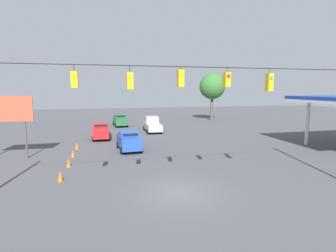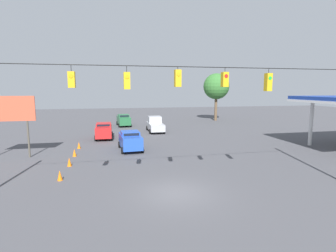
{
  "view_description": "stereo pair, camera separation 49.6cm",
  "coord_description": "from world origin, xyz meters",
  "px_view_note": "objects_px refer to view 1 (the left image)",
  "views": [
    {
      "loc": [
        3.92,
        13.83,
        5.91
      ],
      "look_at": [
        -0.77,
        -5.8,
        3.08
      ],
      "focal_mm": 28.0,
      "sensor_mm": 36.0,
      "label": 1
    },
    {
      "loc": [
        3.43,
        13.94,
        5.91
      ],
      "look_at": [
        -0.77,
        -5.8,
        3.08
      ],
      "focal_mm": 28.0,
      "sensor_mm": 36.0,
      "label": 2
    }
  ],
  "objects_px": {
    "traffic_cone_second": "(69,163)",
    "traffic_cone_nearest": "(60,176)",
    "traffic_cone_fourth": "(77,146)",
    "tree_horizon_left": "(212,87)",
    "sedan_green_withflow_deep": "(120,120)",
    "traffic_cone_third": "(73,153)",
    "sedan_red_withflow_far": "(101,131)",
    "overhead_signal_span": "(182,104)",
    "pickup_truck_silver_oncoming_deep": "(152,125)",
    "roadside_billboard": "(2,113)",
    "sedan_blue_withflow_mid": "(129,140)"
  },
  "relations": [
    {
      "from": "traffic_cone_second",
      "to": "traffic_cone_nearest",
      "type": "bearing_deg",
      "value": 88.16
    },
    {
      "from": "traffic_cone_fourth",
      "to": "tree_horizon_left",
      "type": "bearing_deg",
      "value": -139.1
    },
    {
      "from": "sedan_green_withflow_deep",
      "to": "traffic_cone_third",
      "type": "xyz_separation_m",
      "value": [
        5.15,
        18.9,
        -0.64
      ]
    },
    {
      "from": "sedan_red_withflow_far",
      "to": "overhead_signal_span",
      "type": "bearing_deg",
      "value": 104.04
    },
    {
      "from": "overhead_signal_span",
      "to": "sedan_red_withflow_far",
      "type": "distance_m",
      "value": 19.47
    },
    {
      "from": "traffic_cone_third",
      "to": "tree_horizon_left",
      "type": "bearing_deg",
      "value": -134.8
    },
    {
      "from": "pickup_truck_silver_oncoming_deep",
      "to": "overhead_signal_span",
      "type": "bearing_deg",
      "value": 84.16
    },
    {
      "from": "sedan_red_withflow_far",
      "to": "traffic_cone_fourth",
      "type": "distance_m",
      "value": 5.55
    },
    {
      "from": "sedan_green_withflow_deep",
      "to": "sedan_red_withflow_far",
      "type": "height_order",
      "value": "sedan_red_withflow_far"
    },
    {
      "from": "overhead_signal_span",
      "to": "roadside_billboard",
      "type": "relative_size",
      "value": 4.13
    },
    {
      "from": "overhead_signal_span",
      "to": "roadside_billboard",
      "type": "distance_m",
      "value": 16.47
    },
    {
      "from": "traffic_cone_third",
      "to": "sedan_red_withflow_far",
      "type": "bearing_deg",
      "value": -105.86
    },
    {
      "from": "sedan_green_withflow_deep",
      "to": "pickup_truck_silver_oncoming_deep",
      "type": "height_order",
      "value": "pickup_truck_silver_oncoming_deep"
    },
    {
      "from": "overhead_signal_span",
      "to": "traffic_cone_fourth",
      "type": "xyz_separation_m",
      "value": [
        6.93,
        -13.46,
        -4.77
      ]
    },
    {
      "from": "overhead_signal_span",
      "to": "roadside_billboard",
      "type": "xyz_separation_m",
      "value": [
        12.39,
        -10.78,
        -1.14
      ]
    },
    {
      "from": "sedan_green_withflow_deep",
      "to": "traffic_cone_third",
      "type": "height_order",
      "value": "sedan_green_withflow_deep"
    },
    {
      "from": "sedan_green_withflow_deep",
      "to": "pickup_truck_silver_oncoming_deep",
      "type": "relative_size",
      "value": 0.87
    },
    {
      "from": "sedan_blue_withflow_mid",
      "to": "sedan_green_withflow_deep",
      "type": "xyz_separation_m",
      "value": [
        -0.12,
        -17.45,
        0.01
      ]
    },
    {
      "from": "overhead_signal_span",
      "to": "sedan_blue_withflow_mid",
      "type": "relative_size",
      "value": 5.19
    },
    {
      "from": "sedan_blue_withflow_mid",
      "to": "traffic_cone_fourth",
      "type": "height_order",
      "value": "sedan_blue_withflow_mid"
    },
    {
      "from": "traffic_cone_fourth",
      "to": "sedan_blue_withflow_mid",
      "type": "bearing_deg",
      "value": 160.85
    },
    {
      "from": "tree_horizon_left",
      "to": "roadside_billboard",
      "type": "bearing_deg",
      "value": 38.43
    },
    {
      "from": "pickup_truck_silver_oncoming_deep",
      "to": "traffic_cone_fourth",
      "type": "bearing_deg",
      "value": 44.23
    },
    {
      "from": "sedan_red_withflow_far",
      "to": "traffic_cone_fourth",
      "type": "xyz_separation_m",
      "value": [
        2.32,
        5.0,
        -0.66
      ]
    },
    {
      "from": "traffic_cone_nearest",
      "to": "traffic_cone_third",
      "type": "xyz_separation_m",
      "value": [
        -0.08,
        -6.32,
        0.0
      ]
    },
    {
      "from": "pickup_truck_silver_oncoming_deep",
      "to": "traffic_cone_nearest",
      "type": "height_order",
      "value": "pickup_truck_silver_oncoming_deep"
    },
    {
      "from": "roadside_billboard",
      "to": "traffic_cone_nearest",
      "type": "bearing_deg",
      "value": 128.18
    },
    {
      "from": "roadside_billboard",
      "to": "sedan_red_withflow_far",
      "type": "bearing_deg",
      "value": -135.37
    },
    {
      "from": "traffic_cone_nearest",
      "to": "tree_horizon_left",
      "type": "distance_m",
      "value": 37.45
    },
    {
      "from": "sedan_blue_withflow_mid",
      "to": "traffic_cone_third",
      "type": "distance_m",
      "value": 5.27
    },
    {
      "from": "sedan_green_withflow_deep",
      "to": "traffic_cone_nearest",
      "type": "distance_m",
      "value": 25.76
    },
    {
      "from": "traffic_cone_nearest",
      "to": "traffic_cone_second",
      "type": "distance_m",
      "value": 3.24
    },
    {
      "from": "traffic_cone_third",
      "to": "traffic_cone_second",
      "type": "bearing_deg",
      "value": 90.48
    },
    {
      "from": "traffic_cone_nearest",
      "to": "roadside_billboard",
      "type": "distance_m",
      "value": 9.42
    },
    {
      "from": "sedan_red_withflow_far",
      "to": "roadside_billboard",
      "type": "distance_m",
      "value": 11.33
    },
    {
      "from": "traffic_cone_nearest",
      "to": "traffic_cone_third",
      "type": "bearing_deg",
      "value": -90.71
    },
    {
      "from": "sedan_blue_withflow_mid",
      "to": "traffic_cone_nearest",
      "type": "xyz_separation_m",
      "value": [
        5.11,
        7.76,
        -0.64
      ]
    },
    {
      "from": "sedan_red_withflow_far",
      "to": "traffic_cone_third",
      "type": "xyz_separation_m",
      "value": [
        2.33,
        8.19,
        -0.66
      ]
    },
    {
      "from": "sedan_green_withflow_deep",
      "to": "roadside_billboard",
      "type": "xyz_separation_m",
      "value": [
        10.6,
        18.39,
        2.99
      ]
    },
    {
      "from": "traffic_cone_nearest",
      "to": "traffic_cone_fourth",
      "type": "relative_size",
      "value": 1.0
    },
    {
      "from": "overhead_signal_span",
      "to": "tree_horizon_left",
      "type": "bearing_deg",
      "value": -115.41
    },
    {
      "from": "tree_horizon_left",
      "to": "traffic_cone_fourth",
      "type": "bearing_deg",
      "value": 40.9
    },
    {
      "from": "traffic_cone_nearest",
      "to": "sedan_red_withflow_far",
      "type": "bearing_deg",
      "value": -99.42
    },
    {
      "from": "traffic_cone_fourth",
      "to": "tree_horizon_left",
      "type": "relative_size",
      "value": 0.08
    },
    {
      "from": "sedan_blue_withflow_mid",
      "to": "traffic_cone_fourth",
      "type": "bearing_deg",
      "value": -19.15
    },
    {
      "from": "overhead_signal_span",
      "to": "tree_horizon_left",
      "type": "height_order",
      "value": "tree_horizon_left"
    },
    {
      "from": "roadside_billboard",
      "to": "pickup_truck_silver_oncoming_deep",
      "type": "bearing_deg",
      "value": -141.55
    },
    {
      "from": "sedan_green_withflow_deep",
      "to": "sedan_red_withflow_far",
      "type": "relative_size",
      "value": 1.07
    },
    {
      "from": "pickup_truck_silver_oncoming_deep",
      "to": "tree_horizon_left",
      "type": "xyz_separation_m",
      "value": [
        -13.42,
        -10.64,
        5.45
      ]
    },
    {
      "from": "traffic_cone_fourth",
      "to": "roadside_billboard",
      "type": "height_order",
      "value": "roadside_billboard"
    }
  ]
}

